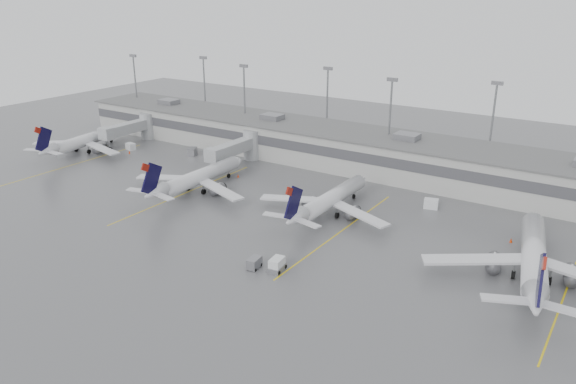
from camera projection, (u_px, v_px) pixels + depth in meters
The scene contains 20 objects.
ground at pixel (163, 260), 84.90m from camera, with size 260.00×260.00×0.00m, color #545457.
terminal at pixel (344, 147), 128.99m from camera, with size 152.00×17.00×9.45m.
light_masts at pixel (357, 109), 130.81m from camera, with size 142.40×8.00×20.60m.
jet_bridge_left at pixel (136, 128), 147.98m from camera, with size 4.00×17.20×7.00m.
jet_bridge_right at pixel (241, 147), 130.00m from camera, with size 4.00×17.20×7.00m.
stand_markings at pixel (257, 210), 103.74m from camera, with size 105.25×40.00×0.01m.
jet_far_left at pixel (83, 141), 139.03m from camera, with size 25.84×29.19×9.50m.
jet_mid_left at pixel (197, 178), 112.18m from camera, with size 26.62×29.84×9.65m.
jet_mid_right at pixel (329, 200), 100.75m from camera, with size 25.95×29.06×9.41m.
jet_far_right at pixel (534, 258), 78.04m from camera, with size 29.58×33.48×10.94m.
baggage_tug at pixel (277, 266), 81.60m from camera, with size 2.30×3.23×1.94m.
baggage_cart at pixel (254, 263), 82.27m from camera, with size 1.75×2.67×1.61m.
gse_uld_a at pixel (131, 146), 141.83m from camera, with size 2.42×1.61×1.71m, color white.
gse_uld_b at pixel (218, 166), 126.19m from camera, with size 2.37×1.58×1.68m, color white.
gse_uld_c at pixel (431, 204), 104.42m from camera, with size 2.56×1.71×1.81m, color white.
gse_loader at pixel (192, 151), 137.37m from camera, with size 1.81×2.89×1.81m, color slate.
cone_a at pixel (129, 152), 138.84m from camera, with size 0.46×0.46×0.74m, color #E53704.
cone_b at pixel (238, 176), 121.53m from camera, with size 0.46×0.46×0.73m, color #E53704.
cone_c at pixel (354, 210), 102.86m from camera, with size 0.45×0.45×0.72m, color #E53704.
cone_d at pixel (511, 240), 90.66m from camera, with size 0.47×0.47×0.75m, color #E53704.
Camera 1 is at (57.47, -53.35, 39.01)m, focal length 35.00 mm.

